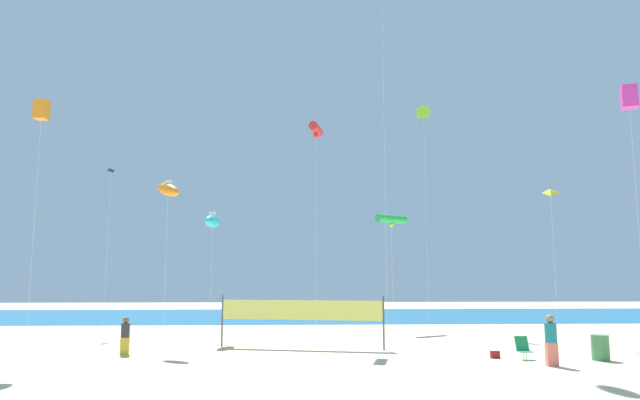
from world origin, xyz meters
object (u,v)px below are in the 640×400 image
(folding_beach_chair, at_px, (523,347))
(kite_orange_box, at_px, (42,111))
(kite_magenta_box, at_px, (629,98))
(kite_cyan_inflatable, at_px, (213,221))
(kite_black_diamond, at_px, (111,177))
(kite_lime_delta, at_px, (424,114))
(beachgoer_charcoal_shirt, at_px, (125,334))
(kite_orange_inflatable, at_px, (168,190))
(kite_yellow_diamond, at_px, (551,193))
(kite_green_tube, at_px, (391,219))
(kite_red_tube, at_px, (316,130))
(beachgoer_teal_shirt, at_px, (551,338))
(volleyball_net, at_px, (301,312))
(beach_handbag, at_px, (495,355))
(trash_barrel, at_px, (600,348))

(folding_beach_chair, relative_size, kite_orange_box, 0.08)
(kite_magenta_box, xyz_separation_m, kite_orange_box, (-24.12, 2.96, 0.01))
(kite_cyan_inflatable, height_order, kite_black_diamond, kite_black_diamond)
(kite_lime_delta, bearing_deg, kite_black_diamond, -174.47)
(beachgoer_charcoal_shirt, relative_size, kite_black_diamond, 0.16)
(kite_orange_inflatable, height_order, kite_black_diamond, kite_black_diamond)
(kite_magenta_box, bearing_deg, kite_lime_delta, 106.15)
(kite_orange_inflatable, distance_m, kite_lime_delta, 18.95)
(kite_magenta_box, relative_size, kite_yellow_diamond, 1.36)
(kite_green_tube, distance_m, kite_lime_delta, 7.75)
(beachgoer_charcoal_shirt, xyz_separation_m, kite_orange_box, (-3.77, -0.69, 9.48))
(kite_cyan_inflatable, distance_m, kite_lime_delta, 16.58)
(kite_red_tube, bearing_deg, kite_magenta_box, -33.01)
(kite_yellow_diamond, distance_m, kite_green_tube, 10.17)
(folding_beach_chair, xyz_separation_m, kite_lime_delta, (-0.46, 14.20, 13.73))
(beachgoer_charcoal_shirt, xyz_separation_m, kite_black_diamond, (-4.16, 10.22, 8.48))
(kite_yellow_diamond, bearing_deg, beachgoer_teal_shirt, -116.39)
(kite_red_tube, distance_m, kite_lime_delta, 11.43)
(beachgoer_charcoal_shirt, relative_size, kite_cyan_inflatable, 0.23)
(kite_orange_box, bearing_deg, folding_beach_chair, -3.90)
(kite_cyan_inflatable, bearing_deg, kite_yellow_diamond, -5.70)
(kite_yellow_diamond, relative_size, kite_lime_delta, 0.54)
(volleyball_net, distance_m, beach_handbag, 8.72)
(folding_beach_chair, xyz_separation_m, kite_red_tube, (-8.03, 6.30, 10.44))
(trash_barrel, height_order, kite_orange_box, kite_orange_box)
(kite_green_tube, height_order, kite_lime_delta, kite_lime_delta)
(kite_black_diamond, bearing_deg, kite_cyan_inflatable, -32.68)
(kite_red_tube, relative_size, kite_yellow_diamond, 1.41)
(kite_magenta_box, xyz_separation_m, kite_lime_delta, (-4.57, 15.79, 3.89))
(kite_red_tube, bearing_deg, folding_beach_chair, -38.10)
(kite_magenta_box, xyz_separation_m, kite_cyan_inflatable, (-17.64, 9.44, -4.10))
(beach_handbag, height_order, kite_green_tube, kite_green_tube)
(kite_green_tube, bearing_deg, volleyball_net, -122.50)
(beachgoer_charcoal_shirt, relative_size, beachgoer_teal_shirt, 0.84)
(beachgoer_teal_shirt, xyz_separation_m, kite_green_tube, (-3.26, 15.07, 5.92))
(beach_handbag, xyz_separation_m, kite_orange_inflatable, (-14.14, 4.05, 7.24))
(kite_green_tube, height_order, kite_black_diamond, kite_black_diamond)
(kite_cyan_inflatable, distance_m, kite_orange_box, 10.05)
(trash_barrel, relative_size, kite_orange_box, 0.09)
(beachgoer_teal_shirt, height_order, kite_magenta_box, kite_magenta_box)
(beachgoer_charcoal_shirt, xyz_separation_m, kite_magenta_box, (20.36, -3.64, 9.47))
(beachgoer_teal_shirt, bearing_deg, kite_orange_box, -47.48)
(volleyball_net, xyz_separation_m, kite_cyan_inflatable, (-4.70, 3.85, 4.57))
(beachgoer_teal_shirt, relative_size, beach_handbag, 5.17)
(kite_lime_delta, height_order, kite_black_diamond, kite_lime_delta)
(kite_magenta_box, bearing_deg, folding_beach_chair, 158.83)
(folding_beach_chair, relative_size, kite_cyan_inflatable, 0.13)
(beachgoer_teal_shirt, height_order, kite_green_tube, kite_green_tube)
(kite_orange_inflatable, bearing_deg, kite_red_tube, 14.93)
(kite_orange_inflatable, bearing_deg, volleyball_net, -3.59)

